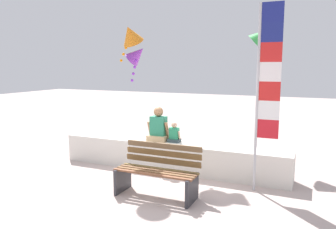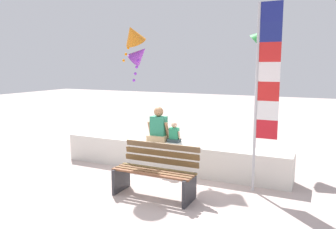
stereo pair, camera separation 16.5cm
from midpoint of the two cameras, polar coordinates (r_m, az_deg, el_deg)
ground_plane at (r=6.59m, az=-2.59°, el=-11.66°), size 40.00×40.00×0.00m
seawall_ledge at (r=7.36m, az=1.09°, el=-7.01°), size 5.05×0.60×0.61m
park_bench at (r=5.93m, az=-1.28°, el=-9.81°), size 1.45×0.61×0.88m
person_adult at (r=7.40m, az=-0.95°, el=-2.21°), size 0.49×0.36×0.75m
person_child at (r=7.27m, az=1.70°, el=-3.37°), size 0.29×0.21×0.44m
flag_banner at (r=6.05m, az=16.72°, el=5.16°), size 0.41×0.05×3.30m
kite_orange at (r=9.91m, az=-5.48°, el=13.25°), size 0.82×0.89×1.12m
kite_green at (r=8.36m, az=16.97°, el=12.57°), size 0.84×0.76×1.15m
kite_purple at (r=9.71m, az=-4.39°, el=10.08°), size 0.72×0.70×1.09m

